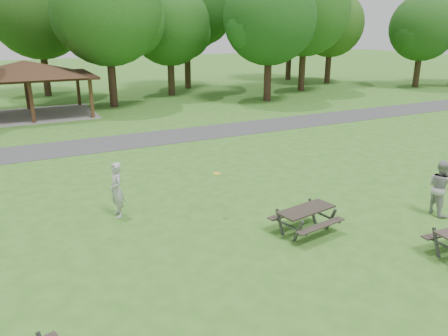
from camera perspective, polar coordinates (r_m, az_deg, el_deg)
ground at (r=11.97m, az=4.38°, el=-12.02°), size 160.00×160.00×0.00m
asphalt_path at (r=24.21m, az=-12.83°, el=3.38°), size 120.00×3.20×0.02m
pavilion at (r=32.98m, az=-24.53°, el=11.48°), size 8.60×7.01×3.76m
tree_row_e at (r=34.68m, az=-14.87°, el=18.90°), size 8.40×8.00×11.02m
tree_row_f at (r=39.71m, az=-7.04°, el=17.82°), size 7.35×7.00×9.55m
tree_row_g at (r=36.50m, az=6.05°, el=18.60°), size 7.77×7.40×10.25m
tree_row_h at (r=42.80m, az=10.63°, el=19.26°), size 8.61×8.20×11.37m
tree_row_i at (r=49.24m, az=13.85°, el=17.58°), size 7.14×6.80×9.52m
tree_row_j at (r=48.87m, az=24.55°, el=16.11°), size 6.72×6.40×8.96m
tree_deep_b at (r=42.00m, az=-22.96°, el=18.04°), size 8.40×8.00×11.13m
tree_deep_c at (r=44.08m, az=-4.85°, el=20.00°), size 8.82×8.40×11.90m
tree_deep_d at (r=51.63m, az=8.79°, el=19.12°), size 8.40×8.00×11.27m
picnic_table_middle at (r=13.44m, az=10.66°, el=-5.97°), size 2.04×1.74×0.79m
frisbee_in_flight at (r=14.05m, az=-0.94°, el=-0.73°), size 0.29×0.29×0.02m
frisbee_thrower at (r=14.61m, az=-13.85°, el=-2.78°), size 0.49×0.70×1.83m
frisbee_catcher at (r=16.00m, az=26.42°, el=-2.30°), size 0.84×1.01×1.86m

